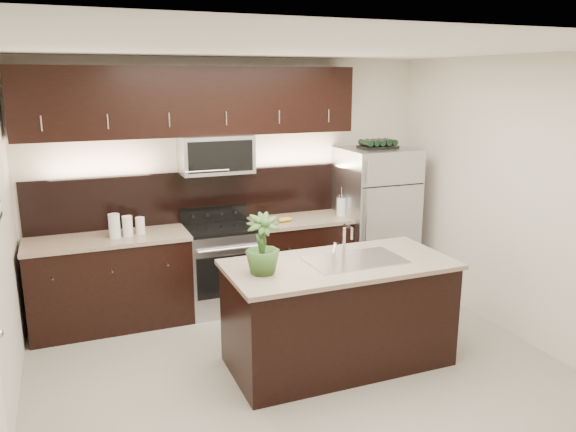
# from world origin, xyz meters

# --- Properties ---
(ground) EXTENTS (4.50, 4.50, 0.00)m
(ground) POSITION_xyz_m (0.00, 0.00, 0.00)
(ground) COLOR gray
(ground) RESTS_ON ground
(room_walls) EXTENTS (4.52, 4.02, 2.71)m
(room_walls) POSITION_xyz_m (-0.11, -0.04, 1.70)
(room_walls) COLOR beige
(room_walls) RESTS_ON ground
(counter_run) EXTENTS (3.51, 0.65, 0.94)m
(counter_run) POSITION_xyz_m (-0.46, 1.69, 0.47)
(counter_run) COLOR black
(counter_run) RESTS_ON ground
(upper_fixtures) EXTENTS (3.49, 0.40, 1.66)m
(upper_fixtures) POSITION_xyz_m (-0.43, 1.84, 2.14)
(upper_fixtures) COLOR black
(upper_fixtures) RESTS_ON counter_run
(island) EXTENTS (1.96, 0.96, 0.94)m
(island) POSITION_xyz_m (0.38, 0.12, 0.47)
(island) COLOR black
(island) RESTS_ON ground
(sink_faucet) EXTENTS (0.84, 0.50, 0.28)m
(sink_faucet) POSITION_xyz_m (0.53, 0.13, 0.96)
(sink_faucet) COLOR silver
(sink_faucet) RESTS_ON island
(refrigerator) EXTENTS (0.82, 0.74, 1.70)m
(refrigerator) POSITION_xyz_m (1.62, 1.63, 0.85)
(refrigerator) COLOR #B2B2B7
(refrigerator) RESTS_ON ground
(wine_rack) EXTENTS (0.42, 0.26, 0.10)m
(wine_rack) POSITION_xyz_m (1.62, 1.63, 1.74)
(wine_rack) COLOR black
(wine_rack) RESTS_ON refrigerator
(plant) EXTENTS (0.31, 0.31, 0.49)m
(plant) POSITION_xyz_m (-0.33, 0.10, 1.19)
(plant) COLOR #2E5120
(plant) RESTS_ON island
(canisters) EXTENTS (0.36, 0.16, 0.24)m
(canisters) POSITION_xyz_m (-1.25, 1.66, 1.05)
(canisters) COLOR silver
(canisters) RESTS_ON counter_run
(french_press) EXTENTS (0.11, 0.11, 0.32)m
(french_press) POSITION_xyz_m (1.17, 1.64, 1.06)
(french_press) COLOR silver
(french_press) RESTS_ON counter_run
(bananas) EXTENTS (0.18, 0.15, 0.05)m
(bananas) POSITION_xyz_m (0.41, 1.61, 0.97)
(bananas) COLOR gold
(bananas) RESTS_ON counter_run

